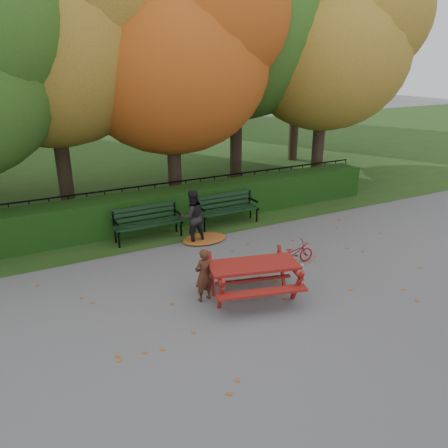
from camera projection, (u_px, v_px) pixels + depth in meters
name	position (u px, v px, depth m)	size (l,w,h in m)	color
ground	(263.00, 287.00, 9.24)	(90.00, 90.00, 0.00)	slate
grass_strip	(106.00, 160.00, 20.85)	(90.00, 90.00, 0.00)	#1D3912
building_right	(159.00, 39.00, 33.80)	(9.00, 6.00, 12.00)	#C0AF99
hedge	(181.00, 205.00, 12.80)	(13.00, 0.90, 1.00)	black
iron_fence	(171.00, 197.00, 13.45)	(14.00, 0.04, 1.02)	black
tree_b	(60.00, 24.00, 11.87)	(6.72, 6.40, 8.79)	black
tree_c	(183.00, 48.00, 12.84)	(6.30, 6.00, 8.00)	black
tree_d	(251.00, 13.00, 14.80)	(7.14, 6.80, 9.58)	black
tree_e	(338.00, 42.00, 15.05)	(6.09, 5.80, 8.16)	black
tree_g	(308.00, 38.00, 19.05)	(6.30, 6.00, 8.55)	black
bench_left	(147.00, 220.00, 11.56)	(1.80, 0.57, 0.88)	black
bench_right	(227.00, 207.00, 12.60)	(1.80, 0.57, 0.88)	black
picnic_table	(253.00, 271.00, 8.64)	(2.05, 1.80, 0.85)	#66190A
leaf_pile	(204.00, 239.00, 11.60)	(1.21, 0.84, 0.08)	brown
leaf_scatter	(255.00, 280.00, 9.49)	(9.00, 5.70, 0.01)	brown
child	(204.00, 275.00, 8.55)	(0.40, 0.26, 1.11)	#442215
adult	(192.00, 216.00, 11.25)	(0.69, 0.54, 1.43)	black
bicycle	(294.00, 253.00, 10.19)	(0.36, 1.03, 0.54)	#9B0E11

